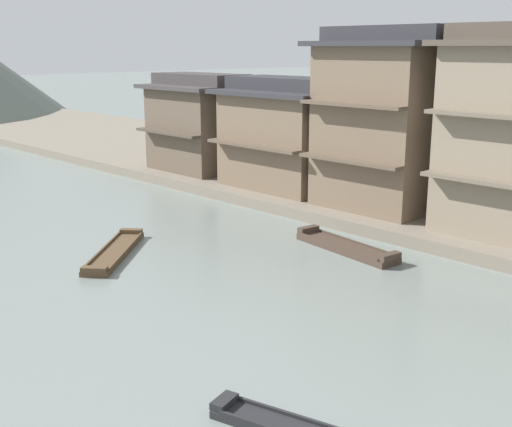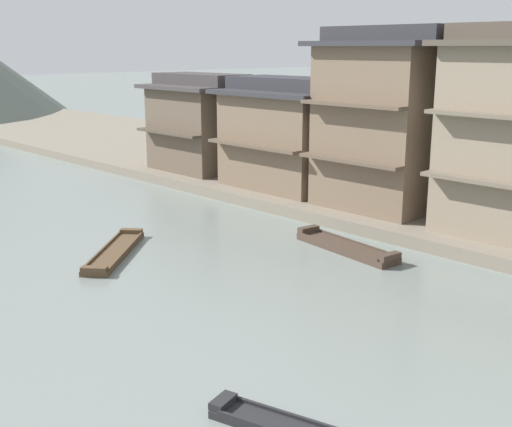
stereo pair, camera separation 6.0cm
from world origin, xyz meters
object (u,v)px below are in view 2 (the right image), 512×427
(boat_moored_far, at_px, (346,247))
(house_waterfront_narrow, at_px, (290,134))
(boat_moored_nearest, at_px, (115,252))
(house_waterfront_tall, at_px, (390,119))
(house_waterfront_far, at_px, (201,123))

(boat_moored_far, bearing_deg, house_waterfront_narrow, 56.29)
(boat_moored_nearest, height_order, house_waterfront_tall, house_waterfront_tall)
(house_waterfront_narrow, bearing_deg, boat_moored_nearest, -168.13)
(boat_moored_far, relative_size, house_waterfront_narrow, 0.70)
(boat_moored_far, distance_m, house_waterfront_narrow, 11.42)
(boat_moored_far, distance_m, house_waterfront_tall, 8.20)
(boat_moored_far, height_order, house_waterfront_tall, house_waterfront_tall)
(house_waterfront_tall, distance_m, house_waterfront_narrow, 6.74)
(house_waterfront_tall, height_order, house_waterfront_narrow, house_waterfront_tall)
(house_waterfront_narrow, xyz_separation_m, house_waterfront_far, (-0.25, 7.67, 0.01))
(boat_moored_far, height_order, house_waterfront_narrow, house_waterfront_narrow)
(boat_moored_nearest, relative_size, boat_moored_far, 0.91)
(boat_moored_nearest, xyz_separation_m, house_waterfront_tall, (13.58, -3.80, 4.75))
(boat_moored_far, relative_size, house_waterfront_far, 0.79)
(house_waterfront_tall, bearing_deg, house_waterfront_narrow, 91.81)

